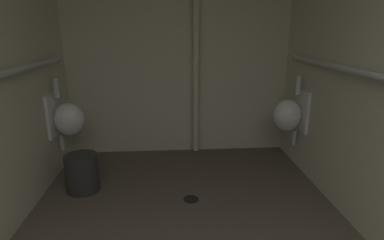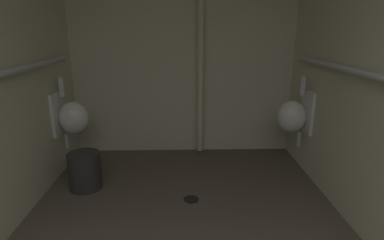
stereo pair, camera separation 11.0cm
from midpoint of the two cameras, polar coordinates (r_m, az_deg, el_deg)
wall_back at (r=3.72m, az=-0.81°, el=13.28°), size 2.72×0.06×2.55m
urinal_left_mid at (r=3.42m, az=-20.30°, el=0.55°), size 0.32×0.30×0.76m
urinal_right_mid at (r=3.45m, az=18.96°, el=0.79°), size 0.32×0.30×0.76m
standpipe_back_wall at (r=3.62m, az=2.46°, el=13.18°), size 0.07×0.07×2.50m
floor_drain at (r=2.91m, az=0.95°, el=-14.23°), size 0.14×0.14×0.01m
waste_bin at (r=3.17m, az=-18.05°, el=-8.79°), size 0.30×0.30×0.36m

